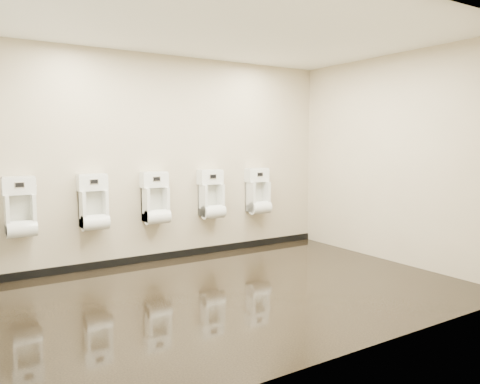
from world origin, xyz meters
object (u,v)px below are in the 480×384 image
object	(u,v)px
urinal_1	(94,206)
urinal_3	(211,198)
urinal_2	(156,202)
urinal_4	(258,195)
urinal_0	(20,212)

from	to	relation	value
urinal_1	urinal_3	size ratio (longest dim) A/B	1.00
urinal_1	urinal_2	distance (m)	0.82
urinal_1	urinal_2	xyz separation A→B (m)	(0.82, 0.00, 0.00)
urinal_3	urinal_4	xyz separation A→B (m)	(0.81, 0.00, 0.00)
urinal_2	urinal_4	size ratio (longest dim) A/B	1.00
urinal_1	urinal_4	xyz separation A→B (m)	(2.49, 0.00, 0.00)
urinal_4	urinal_0	bearing A→B (deg)	180.00
urinal_2	urinal_3	world-z (taller)	same
urinal_2	urinal_3	bearing A→B (deg)	0.00
urinal_1	urinal_4	size ratio (longest dim) A/B	1.00
urinal_0	urinal_2	bearing A→B (deg)	0.00
urinal_0	urinal_2	size ratio (longest dim) A/B	1.00
urinal_0	urinal_3	world-z (taller)	same
urinal_3	urinal_4	world-z (taller)	same
urinal_3	urinal_2	bearing A→B (deg)	180.00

